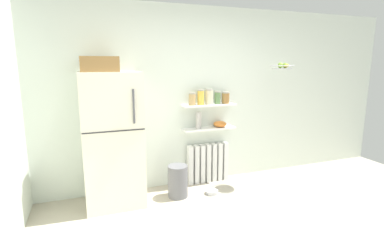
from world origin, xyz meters
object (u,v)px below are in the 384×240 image
(radiator, at_px, (208,163))
(storage_jar_1, at_px, (201,97))
(storage_jar_4, at_px, (226,98))
(hanging_fruit_basket, at_px, (283,66))
(trash_bin, at_px, (178,181))
(refrigerator, at_px, (112,137))
(storage_jar_0, at_px, (192,99))
(storage_jar_2, at_px, (209,97))
(vase, at_px, (199,120))
(storage_jar_3, at_px, (217,98))
(shelf_bowl, at_px, (220,124))
(pet_food_bowl, at_px, (212,192))

(radiator, bearing_deg, storage_jar_1, -167.26)
(storage_jar_4, xyz_separation_m, hanging_fruit_basket, (0.71, -0.37, 0.46))
(storage_jar_4, bearing_deg, trash_bin, -159.70)
(refrigerator, distance_m, storage_jar_0, 1.24)
(storage_jar_2, xyz_separation_m, vase, (-0.17, 0.00, -0.34))
(storage_jar_0, distance_m, vase, 0.33)
(radiator, distance_m, vase, 0.70)
(storage_jar_1, relative_size, vase, 0.89)
(storage_jar_4, relative_size, vase, 0.70)
(vase, bearing_deg, storage_jar_3, 0.00)
(storage_jar_1, height_order, storage_jar_4, storage_jar_1)
(vase, xyz_separation_m, hanging_fruit_basket, (1.14, -0.37, 0.78))
(storage_jar_0, distance_m, trash_bin, 1.17)
(storage_jar_3, height_order, vase, storage_jar_3)
(storage_jar_4, distance_m, trash_bin, 1.41)
(storage_jar_0, distance_m, shelf_bowl, 0.60)
(hanging_fruit_basket, bearing_deg, storage_jar_0, 163.29)
(vase, distance_m, pet_food_bowl, 1.03)
(refrigerator, height_order, storage_jar_0, refrigerator)
(storage_jar_2, relative_size, vase, 0.90)
(trash_bin, distance_m, hanging_fruit_basket, 2.19)
(storage_jar_2, height_order, pet_food_bowl, storage_jar_2)
(storage_jar_0, height_order, pet_food_bowl, storage_jar_0)
(radiator, distance_m, storage_jar_1, 1.03)
(storage_jar_2, relative_size, pet_food_bowl, 1.25)
(storage_jar_1, xyz_separation_m, hanging_fruit_basket, (1.11, -0.37, 0.44))
(trash_bin, bearing_deg, refrigerator, 172.29)
(refrigerator, relative_size, pet_food_bowl, 10.49)
(storage_jar_2, distance_m, vase, 0.38)
(storage_jar_2, bearing_deg, vase, 180.00)
(storage_jar_1, bearing_deg, shelf_bowl, 0.00)
(storage_jar_3, bearing_deg, hanging_fruit_basket, -23.87)
(trash_bin, bearing_deg, storage_jar_3, 23.64)
(hanging_fruit_basket, bearing_deg, radiator, 157.56)
(storage_jar_2, xyz_separation_m, storage_jar_3, (0.13, 0.00, -0.02))
(refrigerator, bearing_deg, trash_bin, -7.71)
(refrigerator, relative_size, hanging_fruit_basket, 5.51)
(hanging_fruit_basket, bearing_deg, storage_jar_1, 161.41)
(hanging_fruit_basket, bearing_deg, pet_food_bowl, -178.40)
(storage_jar_0, height_order, storage_jar_1, storage_jar_1)
(radiator, distance_m, storage_jar_0, 1.03)
(storage_jar_0, relative_size, trash_bin, 0.41)
(storage_jar_2, bearing_deg, trash_bin, -151.80)
(refrigerator, bearing_deg, pet_food_bowl, -8.67)
(storage_jar_2, xyz_separation_m, shelf_bowl, (0.18, 0.00, -0.42))
(storage_jar_3, height_order, hanging_fruit_basket, hanging_fruit_basket)
(storage_jar_2, bearing_deg, storage_jar_0, 180.00)
(storage_jar_0, height_order, vase, storage_jar_0)
(storage_jar_4, distance_m, vase, 0.53)
(shelf_bowl, bearing_deg, storage_jar_2, 180.00)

